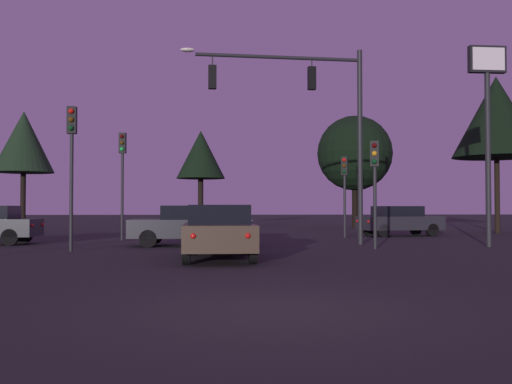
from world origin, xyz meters
TOP-DOWN VIEW (x-y plane):
  - ground_plane at (0.00, 24.50)m, footprint 168.00×168.00m
  - traffic_signal_mast_arm at (3.02, 14.01)m, footprint 7.13×0.69m
  - traffic_light_corner_left at (-4.77, 17.65)m, footprint 0.31×0.36m
  - traffic_light_corner_right at (5.56, 19.26)m, footprint 0.37×0.39m
  - traffic_light_median at (-5.47, 11.29)m, footprint 0.31×0.35m
  - traffic_light_far_side at (4.82, 11.56)m, footprint 0.36×0.39m
  - car_nearside_lane at (-0.65, 8.03)m, footprint 1.94×4.41m
  - car_crossing_left at (-1.56, 13.79)m, footprint 4.70×2.04m
  - car_far_lane at (8.67, 20.55)m, footprint 4.42×2.53m
  - store_sign_illuminated at (9.35, 12.43)m, footprint 1.40×0.29m
  - tree_behind_sign at (-1.70, 38.03)m, footprint 3.88×3.88m
  - tree_left_far at (9.50, 32.90)m, footprint 5.41×5.41m
  - tree_center_horizon at (-11.34, 24.98)m, footprint 3.32×3.32m
  - tree_right_cluster at (15.10, 23.01)m, footprint 4.85×4.85m

SIDE VIEW (x-z plane):
  - ground_plane at x=0.00m, z-range 0.00..0.00m
  - car_far_lane at x=8.67m, z-range 0.03..1.55m
  - car_nearside_lane at x=-0.65m, z-range 0.04..1.56m
  - car_crossing_left at x=-1.56m, z-range 0.04..1.56m
  - traffic_light_far_side at x=4.82m, z-range 0.81..4.58m
  - traffic_light_corner_right at x=5.56m, z-range 0.83..4.74m
  - traffic_light_corner_left at x=-4.77m, z-range 0.97..5.71m
  - traffic_light_median at x=-5.47m, z-range 0.98..5.77m
  - tree_center_horizon at x=-11.34m, z-range 1.68..8.53m
  - tree_left_far at x=9.50m, z-range 1.32..9.41m
  - traffic_signal_mast_arm at x=3.02m, z-range 1.54..9.21m
  - store_sign_illuminated at x=9.35m, z-range 1.70..9.14m
  - tree_behind_sign at x=-1.70m, z-range 1.83..9.43m
  - tree_right_cluster at x=15.10m, z-range 2.12..10.95m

